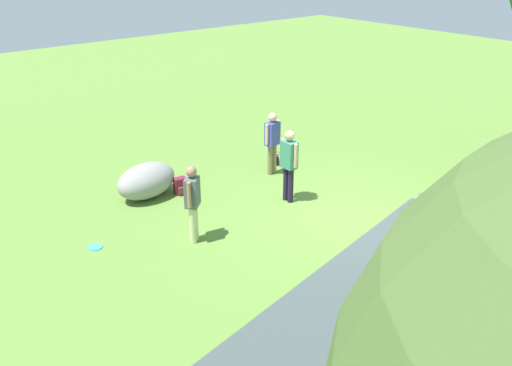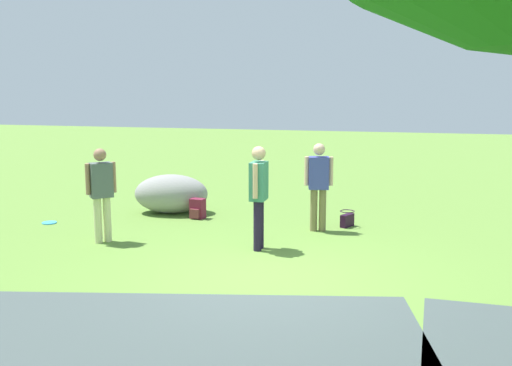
{
  "view_description": "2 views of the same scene",
  "coord_description": "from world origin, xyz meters",
  "px_view_note": "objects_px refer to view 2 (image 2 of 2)",
  "views": [
    {
      "loc": [
        8.53,
        6.94,
        5.61
      ],
      "look_at": [
        1.52,
        -1.41,
        0.76
      ],
      "focal_mm": 39.14,
      "sensor_mm": 36.0,
      "label": 1
    },
    {
      "loc": [
        -1.64,
        8.11,
        2.81
      ],
      "look_at": [
        0.48,
        -1.2,
        1.15
      ],
      "focal_mm": 43.37,
      "sensor_mm": 36.0,
      "label": 2
    }
  ],
  "objects_px": {
    "woman_with_handbag": "(319,181)",
    "backpack_by_boulder": "(197,209)",
    "handbag_on_grass": "(347,219)",
    "man_near_boulder": "(259,190)",
    "frisbee_on_grass": "(49,223)",
    "lawn_boulder": "(171,194)",
    "passerby_on_path": "(101,189)"
  },
  "relations": [
    {
      "from": "handbag_on_grass",
      "to": "frisbee_on_grass",
      "type": "xyz_separation_m",
      "value": [
        5.65,
        1.0,
        -0.13
      ]
    },
    {
      "from": "man_near_boulder",
      "to": "backpack_by_boulder",
      "type": "xyz_separation_m",
      "value": [
        1.68,
        -1.92,
        -0.8
      ]
    },
    {
      "from": "man_near_boulder",
      "to": "frisbee_on_grass",
      "type": "xyz_separation_m",
      "value": [
        4.35,
        -0.88,
        -0.98
      ]
    },
    {
      "from": "woman_with_handbag",
      "to": "frisbee_on_grass",
      "type": "relative_size",
      "value": 5.84
    },
    {
      "from": "woman_with_handbag",
      "to": "handbag_on_grass",
      "type": "distance_m",
      "value": 1.03
    },
    {
      "from": "woman_with_handbag",
      "to": "backpack_by_boulder",
      "type": "relative_size",
      "value": 4.04
    },
    {
      "from": "man_near_boulder",
      "to": "lawn_boulder",
      "type": "bearing_deg",
      "value": -43.96
    },
    {
      "from": "passerby_on_path",
      "to": "backpack_by_boulder",
      "type": "xyz_separation_m",
      "value": [
        -1.01,
        -2.07,
        -0.74
      ]
    },
    {
      "from": "passerby_on_path",
      "to": "frisbee_on_grass",
      "type": "xyz_separation_m",
      "value": [
        1.66,
        -1.03,
        -0.92
      ]
    },
    {
      "from": "man_near_boulder",
      "to": "passerby_on_path",
      "type": "bearing_deg",
      "value": 3.11
    },
    {
      "from": "man_near_boulder",
      "to": "handbag_on_grass",
      "type": "xyz_separation_m",
      "value": [
        -1.29,
        -1.88,
        -0.85
      ]
    },
    {
      "from": "lawn_boulder",
      "to": "handbag_on_grass",
      "type": "xyz_separation_m",
      "value": [
        -3.66,
        0.4,
        -0.26
      ]
    },
    {
      "from": "backpack_by_boulder",
      "to": "frisbee_on_grass",
      "type": "height_order",
      "value": "backpack_by_boulder"
    },
    {
      "from": "woman_with_handbag",
      "to": "backpack_by_boulder",
      "type": "height_order",
      "value": "woman_with_handbag"
    },
    {
      "from": "lawn_boulder",
      "to": "backpack_by_boulder",
      "type": "distance_m",
      "value": 0.81
    },
    {
      "from": "frisbee_on_grass",
      "to": "lawn_boulder",
      "type": "bearing_deg",
      "value": -144.7
    },
    {
      "from": "handbag_on_grass",
      "to": "frisbee_on_grass",
      "type": "relative_size",
      "value": 1.32
    },
    {
      "from": "handbag_on_grass",
      "to": "backpack_by_boulder",
      "type": "relative_size",
      "value": 0.92
    },
    {
      "from": "man_near_boulder",
      "to": "frisbee_on_grass",
      "type": "bearing_deg",
      "value": -11.44
    },
    {
      "from": "man_near_boulder",
      "to": "handbag_on_grass",
      "type": "bearing_deg",
      "value": -124.49
    },
    {
      "from": "handbag_on_grass",
      "to": "frisbee_on_grass",
      "type": "bearing_deg",
      "value": 10.05
    },
    {
      "from": "passerby_on_path",
      "to": "backpack_by_boulder",
      "type": "height_order",
      "value": "passerby_on_path"
    },
    {
      "from": "woman_with_handbag",
      "to": "passerby_on_path",
      "type": "height_order",
      "value": "same"
    },
    {
      "from": "man_near_boulder",
      "to": "frisbee_on_grass",
      "type": "distance_m",
      "value": 4.55
    },
    {
      "from": "lawn_boulder",
      "to": "man_near_boulder",
      "type": "relative_size",
      "value": 0.97
    },
    {
      "from": "lawn_boulder",
      "to": "man_near_boulder",
      "type": "bearing_deg",
      "value": 136.04
    },
    {
      "from": "lawn_boulder",
      "to": "woman_with_handbag",
      "type": "xyz_separation_m",
      "value": [
        -3.16,
        0.83,
        0.53
      ]
    },
    {
      "from": "handbag_on_grass",
      "to": "frisbee_on_grass",
      "type": "height_order",
      "value": "handbag_on_grass"
    },
    {
      "from": "man_near_boulder",
      "to": "backpack_by_boulder",
      "type": "height_order",
      "value": "man_near_boulder"
    },
    {
      "from": "handbag_on_grass",
      "to": "man_near_boulder",
      "type": "bearing_deg",
      "value": 55.51
    },
    {
      "from": "woman_with_handbag",
      "to": "handbag_on_grass",
      "type": "bearing_deg",
      "value": -139.48
    },
    {
      "from": "lawn_boulder",
      "to": "woman_with_handbag",
      "type": "bearing_deg",
      "value": 165.26
    }
  ]
}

